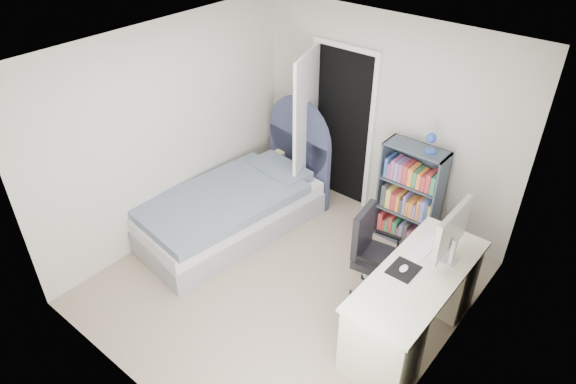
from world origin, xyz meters
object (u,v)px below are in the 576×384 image
Objects in this scene: floor_lamp at (295,157)px; office_chair at (373,250)px; desk at (415,301)px; bookcase at (409,200)px; bed at (237,205)px; nightstand at (282,165)px.

floor_lamp is 1.93m from office_chair.
floor_lamp is at bearing 154.16° from desk.
desk reaches higher than office_chair.
bookcase is 1.45× the size of office_chair.
office_chair is (-0.62, 0.24, 0.12)m from desk.
desk is at bearing -4.01° from bed.
nightstand is at bearing 155.60° from desk.
bookcase reaches higher than desk.
floor_lamp is (0.27, -0.05, 0.25)m from nightstand.
desk is (0.76, -1.26, -0.13)m from bookcase.
nightstand is 0.38× the size of bookcase.
nightstand is at bearing -177.44° from bookcase.
floor_lamp is at bearing 82.07° from bed.
desk reaches higher than nightstand.
bed is 2.03m from bookcase.
nightstand is 0.35× the size of desk.
bed is 1.63× the size of bookcase.
floor_lamp is 1.03× the size of bookcase.
bookcase is 1.03m from office_chair.
bookcase reaches higher than bed.
floor_lamp is 1.49× the size of office_chair.
desk is 1.60× the size of office_chair.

